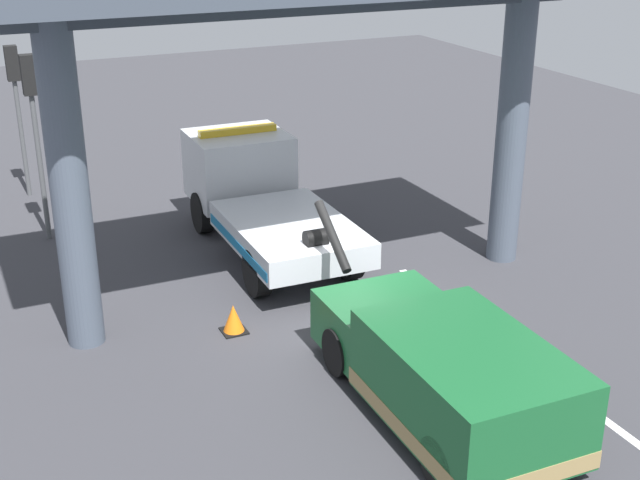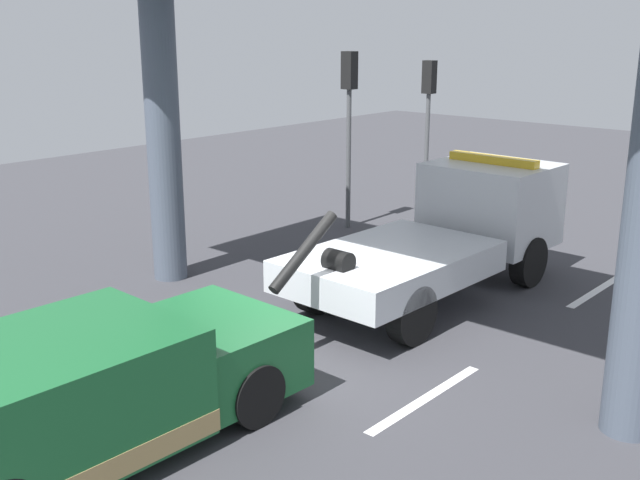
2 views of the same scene
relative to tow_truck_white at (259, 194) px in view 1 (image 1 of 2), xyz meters
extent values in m
cube|color=#38383D|center=(-4.15, 0.01, -1.25)|extent=(60.00, 40.00, 0.10)
cube|color=silver|center=(-4.15, -2.24, -1.20)|extent=(2.60, 0.16, 0.01)
cube|color=silver|center=(1.85, -2.24, -1.20)|extent=(2.60, 0.16, 0.01)
cube|color=silver|center=(-1.93, 0.04, -0.28)|extent=(3.89, 2.48, 0.55)
cube|color=silver|center=(1.40, -0.03, 0.27)|extent=(2.09, 2.34, 1.65)
cube|color=black|center=(2.01, -0.04, 0.64)|extent=(0.10, 2.21, 0.66)
cube|color=#196B9E|center=(-1.90, 1.24, -0.36)|extent=(3.65, 0.09, 0.20)
cylinder|color=black|center=(-4.12, 0.08, 0.46)|extent=(1.42, 0.21, 1.07)
cylinder|color=black|center=(-3.31, 0.06, 0.12)|extent=(0.37, 0.46, 0.36)
cube|color=yellow|center=(1.40, -0.03, 1.18)|extent=(0.28, 1.92, 0.16)
cylinder|color=black|center=(1.22, 1.01, -0.70)|extent=(1.01, 0.34, 1.00)
cylinder|color=black|center=(1.18, -1.06, -0.70)|extent=(1.01, 0.34, 1.00)
cylinder|color=black|center=(-2.68, 1.09, -0.70)|extent=(1.01, 0.34, 1.00)
cylinder|color=black|center=(-2.72, -0.99, -0.70)|extent=(1.01, 0.34, 1.00)
cube|color=#195B2D|center=(-8.63, 0.03, -0.30)|extent=(3.50, 2.27, 1.35)
cube|color=#195B2D|center=(-6.04, -0.02, -0.50)|extent=(1.77, 2.15, 0.95)
cube|color=black|center=(-6.88, -0.01, 0.00)|extent=(0.10, 1.94, 0.59)
cube|color=#9E8451|center=(-8.63, 0.03, -0.79)|extent=(3.52, 2.28, 0.28)
cylinder|color=black|center=(-6.17, 0.94, -0.78)|extent=(0.85, 0.30, 0.84)
cylinder|color=black|center=(-6.21, -0.98, -0.78)|extent=(0.85, 0.30, 0.84)
cylinder|color=black|center=(-9.56, 1.01, -0.78)|extent=(0.85, 0.30, 0.84)
cylinder|color=black|center=(-9.60, -0.91, -0.78)|extent=(0.85, 0.30, 0.84)
cylinder|color=#4C5666|center=(-3.18, 4.67, 1.81)|extent=(0.67, 0.67, 6.02)
cylinder|color=#4C5666|center=(-3.18, -4.64, 1.81)|extent=(0.67, 0.67, 6.02)
cube|color=#353C47|center=(-3.18, 0.01, 4.64)|extent=(0.50, 10.90, 0.36)
cylinder|color=#515456|center=(2.35, 4.51, 0.54)|extent=(0.12, 0.12, 3.48)
cube|color=black|center=(2.35, 4.51, 2.73)|extent=(0.28, 0.32, 0.90)
sphere|color=#360605|center=(2.51, 4.51, 3.03)|extent=(0.18, 0.18, 0.18)
sphere|color=gold|center=(2.51, 4.51, 2.73)|extent=(0.18, 0.18, 0.18)
sphere|color=black|center=(2.51, 4.51, 2.43)|extent=(0.18, 0.18, 0.18)
cylinder|color=#515456|center=(5.85, 4.51, 0.38)|extent=(0.12, 0.12, 3.16)
cube|color=black|center=(5.85, 4.51, 2.40)|extent=(0.28, 0.32, 0.90)
sphere|color=#360605|center=(6.01, 4.51, 2.70)|extent=(0.18, 0.18, 0.18)
sphere|color=gold|center=(6.01, 4.51, 2.40)|extent=(0.18, 0.18, 0.18)
sphere|color=black|center=(6.01, 4.51, 2.10)|extent=(0.18, 0.18, 0.18)
cone|color=orange|center=(-3.98, 2.08, -0.92)|extent=(0.42, 0.42, 0.55)
cube|color=black|center=(-3.98, 2.08, -1.19)|extent=(0.47, 0.47, 0.03)
camera|label=1|loc=(-17.70, 6.65, 6.51)|focal=48.16mm
camera|label=2|loc=(-12.29, -7.47, 3.77)|focal=42.79mm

